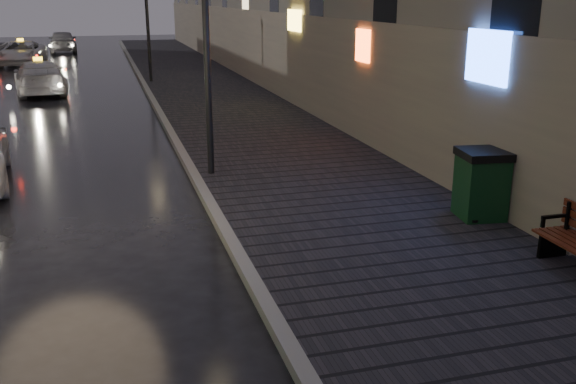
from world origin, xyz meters
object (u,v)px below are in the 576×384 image
(lamp_near, at_px, (205,12))
(lamp_far, at_px, (146,3))
(trash_bin, at_px, (481,183))
(taxi_far, at_px, (22,53))
(car_far, at_px, (63,41))
(taxi_mid, at_px, (40,77))

(lamp_near, height_order, lamp_far, same)
(lamp_far, bearing_deg, trash_bin, -78.89)
(lamp_near, xyz_separation_m, lamp_far, (0.00, 16.00, 0.00))
(trash_bin, bearing_deg, taxi_far, 116.12)
(lamp_near, height_order, taxi_far, lamp_near)
(taxi_far, xyz_separation_m, car_far, (1.86, 8.18, 0.08))
(taxi_mid, bearing_deg, lamp_near, 99.83)
(taxi_far, bearing_deg, car_far, 81.21)
(trash_bin, relative_size, car_far, 0.27)
(taxi_mid, bearing_deg, lamp_far, -167.18)
(trash_bin, bearing_deg, lamp_far, 108.66)
(lamp_near, relative_size, trash_bin, 4.47)
(trash_bin, height_order, taxi_mid, trash_bin)
(lamp_near, bearing_deg, car_far, 97.37)
(lamp_far, relative_size, taxi_mid, 1.16)
(taxi_mid, bearing_deg, trash_bin, 107.03)
(lamp_far, xyz_separation_m, taxi_mid, (-4.48, -1.66, -2.83))
(lamp_far, distance_m, trash_bin, 20.68)
(taxi_far, bearing_deg, lamp_far, -54.92)
(lamp_far, bearing_deg, taxi_far, 121.07)
(lamp_near, bearing_deg, trash_bin, -46.18)
(trash_bin, xyz_separation_m, car_far, (-8.44, 38.83, 0.00))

